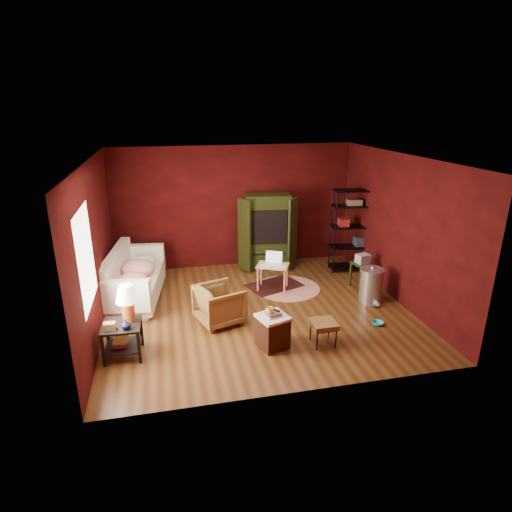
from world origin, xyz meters
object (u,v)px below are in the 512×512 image
(tv_armoire, at_px, (267,230))
(wire_shelving, at_px, (353,227))
(sofa, at_px, (133,282))
(laptop_desk, at_px, (273,267))
(side_table, at_px, (124,314))
(armchair, at_px, (220,303))
(hamper, at_px, (273,331))

(tv_armoire, xyz_separation_m, wire_shelving, (1.83, -0.58, 0.13))
(sofa, distance_m, laptop_desk, 2.80)
(sofa, relative_size, laptop_desk, 2.42)
(sofa, height_order, tv_armoire, tv_armoire)
(laptop_desk, bearing_deg, wire_shelving, 42.37)
(side_table, bearing_deg, armchair, 24.44)
(armchair, height_order, tv_armoire, tv_armoire)
(side_table, xyz_separation_m, hamper, (2.23, -0.29, -0.39))
(sofa, xyz_separation_m, armchair, (1.53, -1.28, 0.01))
(side_table, xyz_separation_m, wire_shelving, (4.82, 2.54, 0.36))
(sofa, relative_size, armchair, 2.52)
(laptop_desk, bearing_deg, tv_armoire, 105.43)
(sofa, bearing_deg, tv_armoire, -64.95)
(side_table, distance_m, hamper, 2.28)
(laptop_desk, relative_size, wire_shelving, 0.41)
(tv_armoire, bearing_deg, sofa, -151.67)
(armchair, distance_m, hamper, 1.21)
(armchair, distance_m, tv_armoire, 2.89)
(hamper, height_order, tv_armoire, tv_armoire)
(side_table, height_order, tv_armoire, tv_armoire)
(laptop_desk, bearing_deg, side_table, -121.87)
(laptop_desk, bearing_deg, sofa, -157.76)
(sofa, bearing_deg, side_table, -175.91)
(hamper, bearing_deg, tv_armoire, 77.52)
(sofa, bearing_deg, laptop_desk, -88.00)
(tv_armoire, height_order, wire_shelving, wire_shelving)
(sofa, height_order, wire_shelving, wire_shelving)
(hamper, distance_m, tv_armoire, 3.55)
(side_table, xyz_separation_m, laptop_desk, (2.79, 1.88, -0.19))
(wire_shelving, bearing_deg, hamper, -124.67)
(laptop_desk, xyz_separation_m, wire_shelving, (2.02, 0.66, 0.55))
(armchair, relative_size, hamper, 1.21)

